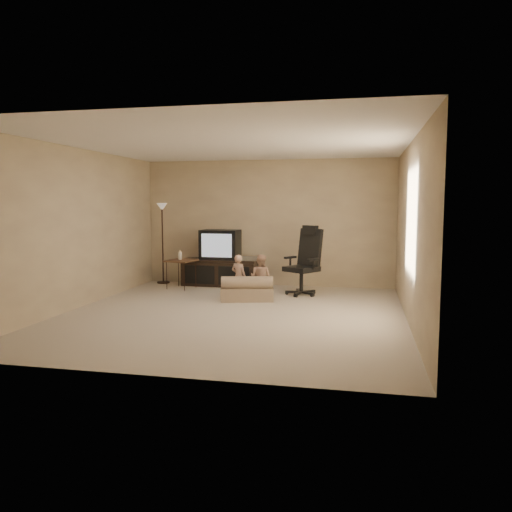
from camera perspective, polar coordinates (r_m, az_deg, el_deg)
The scene contains 9 objects.
floor at distance 7.47m, azimuth -2.64°, elevation -6.64°, with size 5.50×5.50×0.00m, color beige.
room_shell at distance 7.29m, azimuth -2.70°, elevation 5.08°, with size 5.50×5.50×5.50m.
tv_stand at distance 10.00m, azimuth -4.05°, elevation -0.74°, with size 1.57×0.60×1.12m.
office_chair at distance 9.01m, azimuth 5.54°, elevation -1.60°, with size 0.79×0.80×1.24m.
side_table at distance 9.72m, azimuth -8.57°, elevation -0.55°, with size 0.60×0.60×0.75m.
floor_lamp at distance 10.40m, azimuth -10.66°, elevation 3.51°, with size 0.26×0.26×1.65m.
child_sofa at distance 8.46m, azimuth -1.03°, elevation -3.94°, with size 0.97×0.69×0.43m.
toddler_left at distance 8.58m, azimuth -1.99°, elevation -2.38°, with size 0.28×0.20×0.77m, color tan.
toddler_right at distance 8.47m, azimuth 0.53°, elevation -2.45°, with size 0.38×0.21×0.78m, color tan.
Camera 1 is at (1.85, -7.05, 1.63)m, focal length 35.00 mm.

